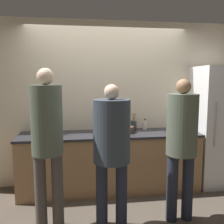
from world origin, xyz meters
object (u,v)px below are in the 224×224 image
at_px(person_right, 182,138).
at_px(bottle_clear, 145,125).
at_px(refrigerator, 214,126).
at_px(utensil_crock, 134,125).
at_px(person_left, 47,135).
at_px(person_center, 112,142).
at_px(cup_yellow, 186,127).
at_px(bottle_amber, 59,128).
at_px(fruit_bowl, 123,129).

bearing_deg(person_right, bottle_clear, 95.94).
distance_m(refrigerator, utensil_crock, 1.29).
relative_size(person_left, person_center, 1.10).
relative_size(refrigerator, person_center, 1.16).
bearing_deg(refrigerator, person_left, -159.98).
bearing_deg(person_left, person_right, -2.10).
distance_m(bottle_clear, cup_yellow, 0.68).
relative_size(person_center, bottle_amber, 6.82).
bearing_deg(person_center, fruit_bowl, 73.21).
distance_m(refrigerator, bottle_amber, 2.44).
bearing_deg(bottle_amber, person_left, -93.75).
xyz_separation_m(person_left, person_center, (0.70, -0.11, -0.07)).
bearing_deg(bottle_clear, person_center, -120.54).
bearing_deg(fruit_bowl, refrigerator, -1.86).
bearing_deg(refrigerator, utensil_crock, 169.98).
xyz_separation_m(utensil_crock, cup_yellow, (0.85, -0.08, -0.04)).
bearing_deg(person_right, refrigerator, 44.75).
bearing_deg(utensil_crock, person_center, -113.35).
height_order(person_center, cup_yellow, person_center).
bearing_deg(fruit_bowl, person_center, -106.79).
xyz_separation_m(person_left, person_right, (1.53, -0.06, -0.06)).
distance_m(person_left, bottle_clear, 1.78).
relative_size(utensil_crock, bottle_clear, 1.55).
bearing_deg(cup_yellow, bottle_amber, -176.12).
height_order(fruit_bowl, cup_yellow, fruit_bowl).
height_order(person_left, fruit_bowl, person_left).
height_order(person_left, cup_yellow, person_left).
xyz_separation_m(person_center, bottle_clear, (0.71, 1.20, -0.05)).
distance_m(person_center, fruit_bowl, 1.12).
xyz_separation_m(person_left, utensil_crock, (1.23, 1.13, -0.12)).
bearing_deg(person_center, bottle_amber, 121.67).
distance_m(utensil_crock, cup_yellow, 0.86).
bearing_deg(person_center, utensil_crock, 66.65).
height_order(bottle_amber, cup_yellow, bottle_amber).
distance_m(utensil_crock, bottle_clear, 0.18).
xyz_separation_m(fruit_bowl, cup_yellow, (1.07, 0.10, -0.01)).
relative_size(person_left, utensil_crock, 6.62).
bearing_deg(bottle_clear, cup_yellow, -3.00).
xyz_separation_m(refrigerator, cup_yellow, (-0.42, 0.14, -0.02)).
distance_m(refrigerator, fruit_bowl, 1.48).
distance_m(person_right, utensil_crock, 1.23).
height_order(refrigerator, bottle_clear, refrigerator).
bearing_deg(cup_yellow, bottle_clear, 177.00).
xyz_separation_m(refrigerator, person_center, (-1.80, -1.02, 0.06)).
bearing_deg(refrigerator, bottle_clear, 170.64).
bearing_deg(fruit_bowl, person_right, -63.50).
bearing_deg(bottle_amber, utensil_crock, 10.43).
relative_size(refrigerator, fruit_bowl, 5.45).
distance_m(person_left, cup_yellow, 2.34).
distance_m(refrigerator, cup_yellow, 0.44).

